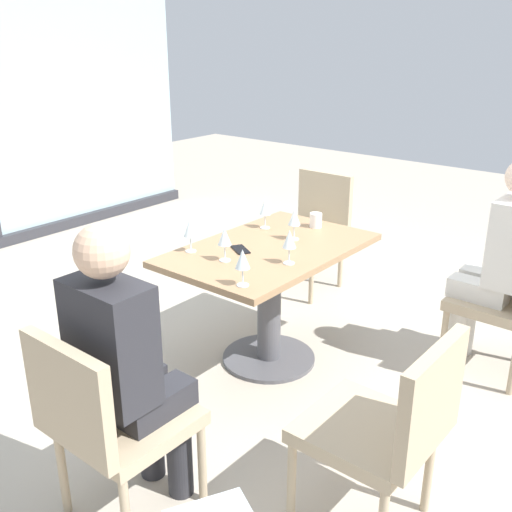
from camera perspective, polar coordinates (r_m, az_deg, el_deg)
ground_plane at (r=3.70m, az=1.22°, el=-9.82°), size 12.00×12.00×0.00m
dining_table_main at (r=3.46m, az=1.29°, el=-2.31°), size 1.21×0.77×0.73m
chair_side_end at (r=2.43m, az=-14.01°, el=-14.72°), size 0.50×0.46×0.87m
chair_front_left at (r=2.38m, az=12.57°, el=-15.36°), size 0.46×0.50×0.87m
chair_far_right at (r=4.57m, az=5.46°, el=3.05°), size 0.50×0.46×0.87m
person_side_end at (r=2.37m, az=-12.33°, el=-9.62°), size 0.39×0.34×1.26m
person_front_right at (r=3.59m, az=22.30°, el=-0.06°), size 0.34×0.39×1.26m
wine_glass_0 at (r=3.29m, az=-6.32°, el=2.59°), size 0.07×0.07×0.18m
wine_glass_1 at (r=2.82m, az=-1.29°, el=-0.38°), size 0.07×0.07×0.18m
wine_glass_2 at (r=3.14m, az=-3.02°, el=1.80°), size 0.07×0.07×0.18m
wine_glass_3 at (r=3.10m, az=3.20°, el=1.55°), size 0.07×0.07×0.18m
wine_glass_4 at (r=3.67m, az=0.88°, el=4.65°), size 0.07×0.07×0.18m
wine_glass_5 at (r=3.47m, az=3.68°, el=3.64°), size 0.07×0.07×0.18m
coffee_cup at (r=3.73m, az=5.72°, el=3.42°), size 0.08×0.08×0.09m
cell_phone_on_table at (r=3.33m, az=-1.50°, el=0.62°), size 0.13×0.16×0.01m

